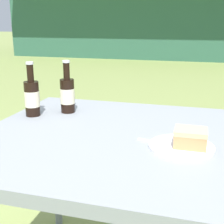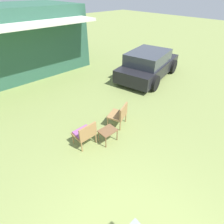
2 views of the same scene
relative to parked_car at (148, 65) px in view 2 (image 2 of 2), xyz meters
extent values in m
cube|color=black|center=(0.06, 0.01, -0.17)|extent=(4.28, 2.63, 0.59)
cube|color=#383D47|center=(-0.13, -0.03, 0.41)|extent=(2.50, 2.08, 0.56)
cylinder|color=black|center=(1.05, 1.18, -0.31)|extent=(0.73, 0.36, 0.70)
cylinder|color=black|center=(1.47, -0.59, -0.31)|extent=(0.73, 0.36, 0.70)
cylinder|color=black|center=(-1.35, 0.62, -0.31)|extent=(0.73, 0.36, 0.70)
cylinder|color=black|center=(-0.93, -1.16, -0.31)|extent=(0.73, 0.36, 0.70)
cylinder|color=#9E7547|center=(-4.97, -1.54, -0.48)|extent=(0.04, 0.04, 0.35)
cylinder|color=#9E7547|center=(-5.48, -1.55, -0.48)|extent=(0.04, 0.04, 0.35)
cylinder|color=#9E7547|center=(-4.97, -2.00, -0.48)|extent=(0.04, 0.04, 0.35)
cylinder|color=#9E7547|center=(-5.48, -2.00, -0.48)|extent=(0.04, 0.04, 0.35)
cube|color=#9E7547|center=(-5.22, -1.77, -0.28)|extent=(0.57, 0.52, 0.06)
cube|color=#9E7547|center=(-5.22, -2.00, -0.05)|extent=(0.57, 0.06, 0.39)
cube|color=#995193|center=(-5.22, -1.77, -0.22)|extent=(0.52, 0.44, 0.05)
cylinder|color=#9E7547|center=(-3.74, -1.47, -0.48)|extent=(0.04, 0.04, 0.35)
cylinder|color=#9E7547|center=(-4.21, -1.66, -0.48)|extent=(0.04, 0.04, 0.35)
cylinder|color=#9E7547|center=(-3.56, -1.88, -0.48)|extent=(0.04, 0.04, 0.35)
cylinder|color=#9E7547|center=(-4.03, -2.08, -0.48)|extent=(0.04, 0.04, 0.35)
cube|color=#9E7547|center=(-3.89, -1.77, -0.28)|extent=(0.72, 0.69, 0.06)
cube|color=#9E7547|center=(-3.80, -1.98, -0.05)|extent=(0.54, 0.27, 0.39)
cube|color=brown|center=(-4.65, -2.17, -0.25)|extent=(0.50, 0.39, 0.03)
cylinder|color=brown|center=(-4.87, -2.34, -0.46)|extent=(0.03, 0.03, 0.39)
cylinder|color=brown|center=(-4.42, -2.34, -0.46)|extent=(0.03, 0.03, 0.39)
cylinder|color=brown|center=(-4.87, -2.00, -0.46)|extent=(0.03, 0.03, 0.39)
cylinder|color=brown|center=(-4.42, -2.00, -0.46)|extent=(0.03, 0.03, 0.39)
camera|label=1|loc=(-6.11, -5.84, 0.47)|focal=50.00mm
camera|label=2|loc=(-7.16, -5.12, 3.19)|focal=28.00mm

